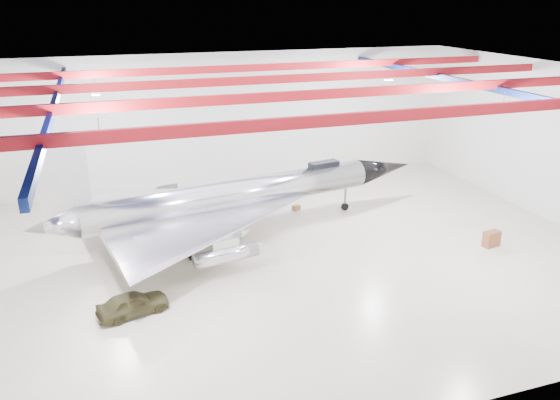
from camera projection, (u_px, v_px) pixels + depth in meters
name	position (u px, v px, depth m)	size (l,w,h in m)	color
floor	(283.00, 255.00, 34.03)	(40.00, 40.00, 0.00)	beige
wall_back	(225.00, 120.00, 45.46)	(40.00, 40.00, 0.00)	silver
wall_right	(554.00, 144.00, 38.06)	(30.00, 30.00, 0.00)	silver
ceiling	(283.00, 76.00, 30.20)	(40.00, 40.00, 0.00)	#0A0F38
ceiling_structure	(283.00, 88.00, 30.44)	(39.50, 29.50, 1.08)	maroon
jet_aircraft	(234.00, 199.00, 36.31)	(27.86, 18.45, 7.63)	silver
jeep	(133.00, 304.00, 27.46)	(1.43, 3.57, 1.21)	#3D391E
desk	(491.00, 239.00, 35.05)	(1.13, 0.56, 1.03)	brown
crate_ply	(226.00, 246.00, 34.82)	(0.50, 0.40, 0.35)	olive
toolbox_red	(205.00, 221.00, 38.83)	(0.44, 0.35, 0.30)	#A4101A
parts_bin	(296.00, 208.00, 41.16)	(0.53, 0.42, 0.37)	olive
crate_small	(151.00, 226.00, 38.03)	(0.38, 0.30, 0.26)	#59595B
oil_barrel	(216.00, 236.00, 36.23)	(0.60, 0.48, 0.42)	olive
spares_box	(254.00, 207.00, 41.47)	(0.35, 0.35, 0.31)	#59595B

